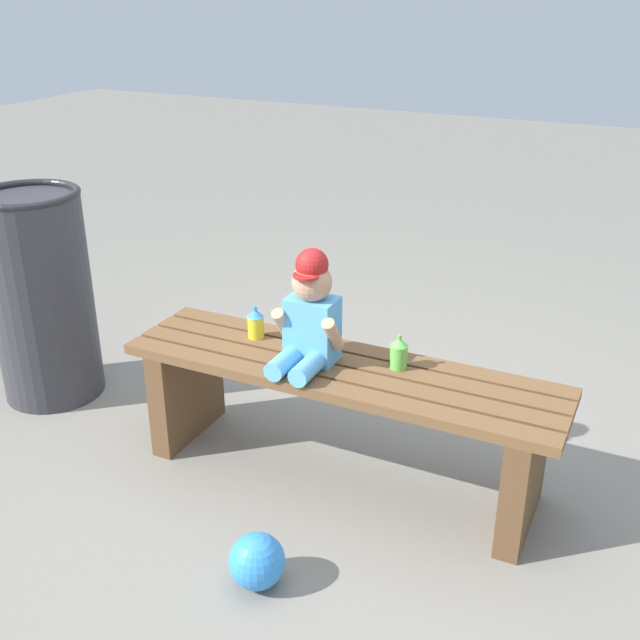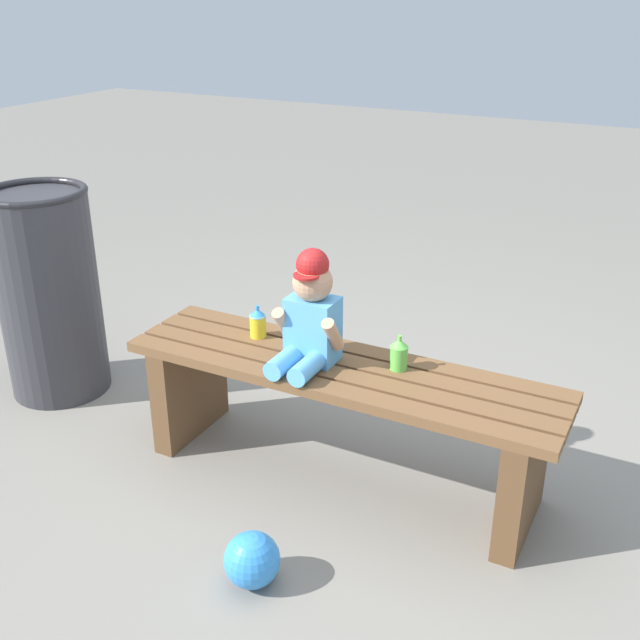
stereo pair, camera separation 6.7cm
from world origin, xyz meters
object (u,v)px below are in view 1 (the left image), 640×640
Objects in this scene: child_figure at (309,315)px; trash_bin at (42,296)px; sippy_cup_right at (399,352)px; toy_ball at (257,561)px; park_bench at (340,403)px; sippy_cup_left at (256,323)px.

child_figure is 0.45× the size of trash_bin.
child_figure is 3.26× the size of sippy_cup_right.
sippy_cup_right is (0.29, 0.09, -0.12)m from child_figure.
child_figure reaches higher than toy_ball.
trash_bin is (-1.38, 0.03, 0.15)m from park_bench.
child_figure is at bearing 101.08° from toy_ball.
trash_bin is at bearing 177.67° from child_figure.
toy_ball is (-0.18, -0.68, -0.42)m from sippy_cup_right.
trash_bin reaches higher than sippy_cup_left.
sippy_cup_right reaches higher than toy_ball.
child_figure is (-0.11, -0.02, 0.32)m from park_bench.
park_bench is 0.34m from child_figure.
toy_ball is at bearing -89.31° from park_bench.
sippy_cup_left is 0.14× the size of trash_bin.
sippy_cup_right is 1.57m from trash_bin.
sippy_cup_right is at bearing 1.49° from trash_bin.
child_figure is at bearing -2.33° from trash_bin.
sippy_cup_right is 0.82m from toy_ball.
sippy_cup_left reaches higher than toy_ball.
toy_ball is at bearing -78.92° from child_figure.
park_bench is at bearing 12.18° from child_figure.
child_figure reaches higher than sippy_cup_right.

